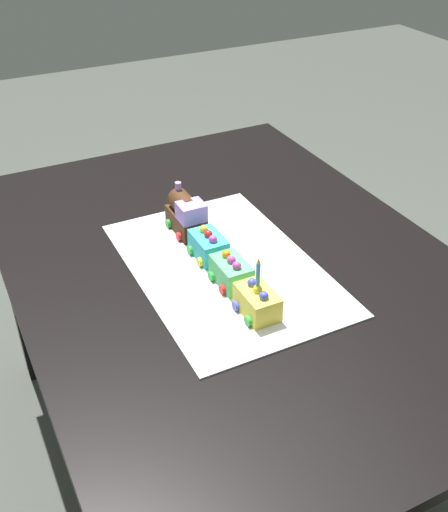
% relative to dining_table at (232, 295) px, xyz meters
% --- Properties ---
extents(ground_plane, '(8.00, 8.00, 0.00)m').
position_rel_dining_table_xyz_m(ground_plane, '(0.00, 0.00, -0.63)').
color(ground_plane, '#474C44').
extents(dining_table, '(1.40, 1.00, 0.74)m').
position_rel_dining_table_xyz_m(dining_table, '(0.00, 0.00, 0.00)').
color(dining_table, black).
rests_on(dining_table, ground).
extents(cake_board, '(0.60, 0.40, 0.00)m').
position_rel_dining_table_xyz_m(cake_board, '(0.02, -0.03, 0.11)').
color(cake_board, silver).
rests_on(cake_board, dining_table).
extents(cake_locomotive, '(0.14, 0.08, 0.12)m').
position_rel_dining_table_xyz_m(cake_locomotive, '(-0.16, -0.05, 0.16)').
color(cake_locomotive, '#472816').
rests_on(cake_locomotive, cake_board).
extents(cake_car_caboose_turquoise, '(0.10, 0.08, 0.07)m').
position_rel_dining_table_xyz_m(cake_car_caboose_turquoise, '(-0.03, -0.05, 0.14)').
color(cake_car_caboose_turquoise, '#38B7C6').
rests_on(cake_car_caboose_turquoise, cake_board).
extents(cake_car_gondola_mint_green, '(0.10, 0.08, 0.07)m').
position_rel_dining_table_xyz_m(cake_car_gondola_mint_green, '(0.08, -0.05, 0.14)').
color(cake_car_gondola_mint_green, '#59CC7A').
rests_on(cake_car_gondola_mint_green, cake_board).
extents(cake_car_hopper_lemon, '(0.10, 0.08, 0.07)m').
position_rel_dining_table_xyz_m(cake_car_hopper_lemon, '(0.20, -0.05, 0.14)').
color(cake_car_hopper_lemon, '#F4E04C').
rests_on(cake_car_hopper_lemon, cake_board).
extents(birthday_candle, '(0.01, 0.01, 0.07)m').
position_rel_dining_table_xyz_m(birthday_candle, '(0.20, -0.05, 0.22)').
color(birthday_candle, '#4CA5E5').
rests_on(birthday_candle, cake_car_hopper_lemon).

